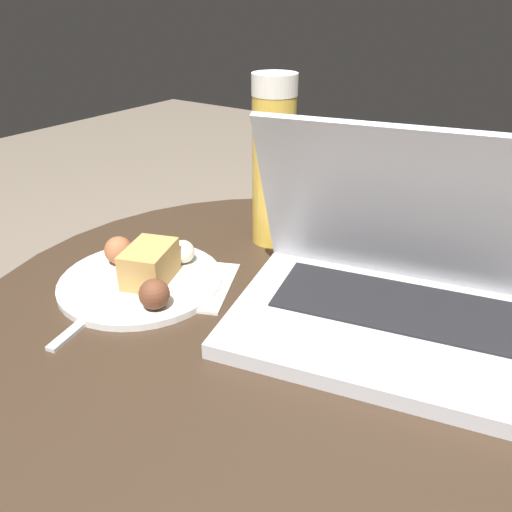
{
  "coord_description": "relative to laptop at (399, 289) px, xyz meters",
  "views": [
    {
      "loc": [
        0.26,
        -0.42,
        0.86
      ],
      "look_at": [
        -0.02,
        -0.01,
        0.59
      ],
      "focal_mm": 35.0,
      "sensor_mm": 36.0,
      "label": 1
    }
  ],
  "objects": [
    {
      "name": "fork",
      "position": [
        -0.3,
        -0.15,
        -0.04
      ],
      "size": [
        0.06,
        0.19,
        0.0
      ],
      "color": "silver",
      "rests_on": "table"
    },
    {
      "name": "snack_plate",
      "position": [
        -0.3,
        -0.1,
        -0.03
      ],
      "size": [
        0.21,
        0.21,
        0.05
      ],
      "color": "silver",
      "rests_on": "table"
    },
    {
      "name": "beer_glass",
      "position": [
        -0.23,
        0.11,
        0.07
      ],
      "size": [
        0.06,
        0.06,
        0.24
      ],
      "color": "gold",
      "rests_on": "table"
    },
    {
      "name": "laptop",
      "position": [
        0.0,
        0.0,
        0.0
      ],
      "size": [
        0.39,
        0.3,
        0.22
      ],
      "color": "silver",
      "rests_on": "table"
    },
    {
      "name": "table",
      "position": [
        -0.13,
        -0.06,
        -0.18
      ],
      "size": [
        0.73,
        0.73,
        0.52
      ],
      "color": "black",
      "rests_on": "ground_plane"
    },
    {
      "name": "napkin",
      "position": [
        -0.28,
        -0.08,
        -0.04
      ],
      "size": [
        0.2,
        0.18,
        0.0
      ],
      "color": "silver",
      "rests_on": "table"
    }
  ]
}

